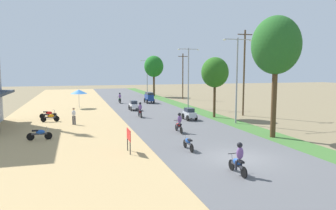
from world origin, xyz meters
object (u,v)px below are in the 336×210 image
(car_van_blue, at_px, (149,97))
(motorbike_ahead_fourth, at_px, (140,110))
(median_tree_second, at_px, (215,73))
(car_hatchback_white, at_px, (134,105))
(streetlamp_near, at_px, (237,75))
(median_tree_nearest, at_px, (276,46))
(street_signboard, at_px, (129,136))
(motorbike_ahead_fifth, at_px, (120,98))
(parked_motorbike_third, at_px, (49,114))
(pedestrian_on_shoulder, at_px, (74,115))
(parked_motorbike_second, at_px, (50,117))
(parked_motorbike_nearest, at_px, (40,133))
(vendor_umbrella, at_px, (79,92))
(utility_pole_near, at_px, (244,72))
(motorbike_foreground_rider, at_px, (238,159))
(median_tree_third, at_px, (154,67))
(motorbike_ahead_second, at_px, (188,143))
(streetlamp_mid, at_px, (188,74))
(streetlamp_far, at_px, (147,74))
(utility_pole_far, at_px, (183,75))
(motorbike_ahead_third, at_px, (179,123))

(car_van_blue, xyz_separation_m, motorbike_ahead_fourth, (-4.28, -13.87, -0.17))
(median_tree_second, distance_m, car_hatchback_white, 11.87)
(streetlamp_near, xyz_separation_m, motorbike_ahead_fourth, (-8.23, 6.34, -3.92))
(median_tree_nearest, bearing_deg, car_van_blue, 97.65)
(street_signboard, distance_m, median_tree_nearest, 12.99)
(median_tree_nearest, height_order, motorbike_ahead_fifth, median_tree_nearest)
(parked_motorbike_third, distance_m, motorbike_ahead_fifth, 15.85)
(pedestrian_on_shoulder, relative_size, median_tree_nearest, 0.18)
(parked_motorbike_second, distance_m, parked_motorbike_third, 2.30)
(parked_motorbike_nearest, height_order, parked_motorbike_third, same)
(vendor_umbrella, height_order, utility_pole_near, utility_pole_near)
(motorbike_foreground_rider, bearing_deg, car_van_blue, 84.29)
(motorbike_ahead_fourth, bearing_deg, median_tree_third, 72.72)
(parked_motorbike_second, distance_m, street_signboard, 14.99)
(motorbike_ahead_fourth, bearing_deg, motorbike_ahead_second, -89.34)
(pedestrian_on_shoulder, bearing_deg, motorbike_ahead_fourth, 20.83)
(median_tree_nearest, distance_m, motorbike_ahead_fifth, 29.42)
(parked_motorbike_second, height_order, pedestrian_on_shoulder, pedestrian_on_shoulder)
(median_tree_third, bearing_deg, motorbike_foreground_rider, -98.94)
(car_van_blue, height_order, motorbike_ahead_fifth, car_van_blue)
(streetlamp_near, height_order, utility_pole_near, utility_pole_near)
(parked_motorbike_second, distance_m, car_van_blue, 19.53)
(car_hatchback_white, relative_size, motorbike_ahead_fourth, 1.11)
(streetlamp_mid, bearing_deg, utility_pole_near, -68.31)
(parked_motorbike_nearest, bearing_deg, car_van_blue, 58.82)
(car_van_blue, bearing_deg, vendor_umbrella, -161.48)
(parked_motorbike_nearest, distance_m, median_tree_third, 39.44)
(median_tree_third, distance_m, car_van_blue, 13.82)
(utility_pole_near, height_order, motorbike_foreground_rider, utility_pole_near)
(pedestrian_on_shoulder, bearing_deg, utility_pole_near, 2.89)
(parked_motorbike_nearest, relative_size, parked_motorbike_third, 1.00)
(median_tree_nearest, height_order, streetlamp_far, median_tree_nearest)
(utility_pole_far, bearing_deg, median_tree_third, 117.08)
(median_tree_nearest, distance_m, motorbike_foreground_rider, 11.68)
(utility_pole_far, distance_m, motorbike_ahead_fourth, 22.80)
(motorbike_ahead_second, relative_size, motorbike_ahead_fourth, 1.00)
(median_tree_second, bearing_deg, motorbike_foreground_rider, -111.48)
(vendor_umbrella, height_order, median_tree_nearest, median_tree_nearest)
(parked_motorbike_nearest, height_order, motorbike_ahead_third, motorbike_ahead_third)
(streetlamp_near, height_order, motorbike_ahead_third, streetlamp_near)
(motorbike_ahead_fourth, bearing_deg, median_tree_second, -15.59)
(parked_motorbike_third, relative_size, utility_pole_near, 0.19)
(median_tree_nearest, distance_m, motorbike_ahead_fourth, 16.26)
(car_hatchback_white, bearing_deg, parked_motorbike_nearest, -123.57)
(median_tree_second, height_order, car_hatchback_white, median_tree_second)
(motorbike_ahead_fourth, bearing_deg, median_tree_nearest, -58.45)
(motorbike_ahead_fourth, bearing_deg, streetlamp_mid, 40.58)
(parked_motorbike_third, distance_m, motorbike_ahead_fourth, 9.78)
(motorbike_ahead_second, bearing_deg, motorbike_ahead_fourth, 90.66)
(motorbike_ahead_second, bearing_deg, median_tree_nearest, 13.67)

